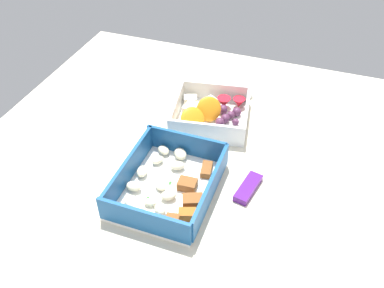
% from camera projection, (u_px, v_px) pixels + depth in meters
% --- Properties ---
extents(table_surface, '(0.80, 0.80, 0.02)m').
position_uv_depth(table_surface, '(186.00, 159.00, 0.78)').
color(table_surface, beige).
rests_on(table_surface, ground).
extents(pasta_container, '(0.20, 0.15, 0.05)m').
position_uv_depth(pasta_container, '(169.00, 185.00, 0.69)').
color(pasta_container, white).
rests_on(pasta_container, table_surface).
extents(fruit_bowl, '(0.17, 0.17, 0.06)m').
position_uv_depth(fruit_bowl, '(211.00, 113.00, 0.84)').
color(fruit_bowl, white).
rests_on(fruit_bowl, table_surface).
extents(candy_bar, '(0.07, 0.04, 0.01)m').
position_uv_depth(candy_bar, '(248.00, 188.00, 0.70)').
color(candy_bar, '#51197A').
rests_on(candy_bar, table_surface).
extents(paper_cup_liner, '(0.03, 0.03, 0.02)m').
position_uv_depth(paper_cup_liner, '(245.00, 92.00, 0.91)').
color(paper_cup_liner, white).
rests_on(paper_cup_liner, table_surface).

